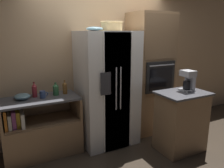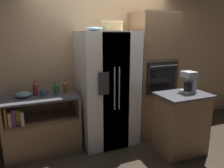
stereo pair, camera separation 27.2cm
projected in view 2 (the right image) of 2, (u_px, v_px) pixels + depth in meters
ground_plane at (114, 140)px, 3.87m from camera, size 20.00×20.00×0.00m
wall_back at (104, 58)px, 3.95m from camera, size 12.00×0.06×2.80m
counter_left at (42, 131)px, 3.47m from camera, size 1.13×0.58×0.90m
refrigerator at (107, 89)px, 3.65m from camera, size 0.92×0.79×1.88m
wall_oven at (152, 74)px, 4.02m from camera, size 0.74×0.68×2.20m
island_counter at (181, 123)px, 3.39m from camera, size 0.77×0.55×0.96m
wicker_basket at (112, 26)px, 3.46m from camera, size 0.36×0.36×0.15m
fruit_bowl at (94, 29)px, 3.30m from camera, size 0.26×0.26×0.06m
bottle_tall at (35, 89)px, 3.39m from camera, size 0.07×0.07×0.23m
bottle_short at (65, 87)px, 3.53m from camera, size 0.07×0.07×0.22m
bottle_wide at (56, 88)px, 3.47m from camera, size 0.09×0.09×0.20m
mug at (43, 93)px, 3.34m from camera, size 0.12×0.08×0.11m
mixing_bowl at (23, 95)px, 3.30m from camera, size 0.23×0.23×0.08m
coffee_maker at (190, 81)px, 3.32m from camera, size 0.18×0.20×0.32m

